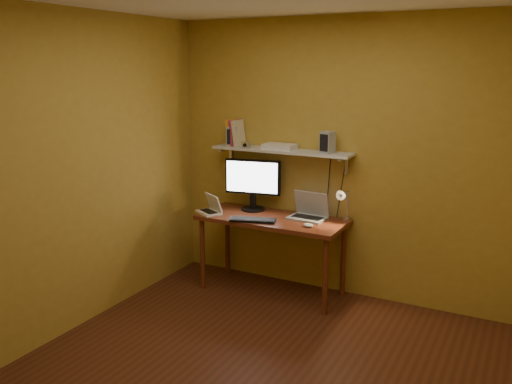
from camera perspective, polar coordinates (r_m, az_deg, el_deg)
The scene contains 14 objects.
room at distance 3.65m, azimuth 0.90°, elevation -0.35°, with size 3.44×3.24×2.64m.
desk at distance 5.17m, azimuth 1.69°, elevation -3.59°, with size 1.40×0.60×0.75m.
wall_shelf at distance 5.18m, azimuth 2.69°, elevation 4.33°, with size 1.40×0.25×0.21m.
monitor at distance 5.34m, azimuth -0.33°, elevation 1.07°, with size 0.56×0.28×0.51m.
laptop at distance 5.12m, azimuth 5.63°, elevation -2.04°, with size 0.36×0.27×0.25m.
netbook at distance 5.29m, azimuth -4.77°, elevation -1.68°, with size 0.30×0.28×0.19m.
keyboard at distance 5.01m, azimuth -0.33°, elevation -2.96°, with size 0.42×0.14×0.02m, color black.
mouse at distance 4.85m, azimuth 5.52°, elevation -3.50°, with size 0.10×0.06×0.03m, color white.
desk_lamp at distance 4.96m, azimuth 9.22°, elevation -0.94°, with size 0.09×0.23×0.38m.
speaker_left at distance 5.40m, azimuth -2.49°, elevation 5.90°, with size 0.11×0.11×0.19m, color #989BA0.
speaker_right at distance 4.99m, azimuth 7.54°, elevation 5.22°, with size 0.11×0.11×0.20m, color #989BA0.
books at distance 5.41m, azimuth -2.18°, elevation 6.26°, with size 0.14×0.18×0.26m.
shelf_camera at distance 5.26m, azimuth -1.07°, elevation 4.98°, with size 0.10×0.06×0.06m.
router at distance 5.19m, azimuth 2.50°, elevation 4.80°, with size 0.30×0.20×0.05m, color white.
Camera 1 is at (1.60, -3.17, 2.15)m, focal length 38.00 mm.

